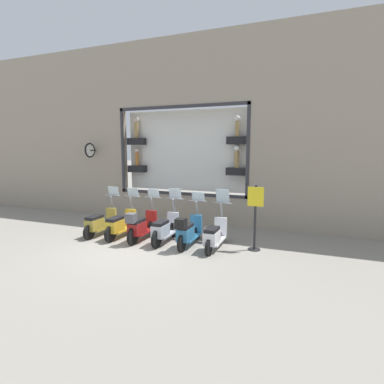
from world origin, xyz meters
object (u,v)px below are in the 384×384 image
(scooter_yellow_4, at_px, (120,225))
(shop_sign_post, at_px, (255,215))
(scooter_white_0, at_px, (215,235))
(scooter_teal_1, at_px, (188,231))
(scooter_silver_2, at_px, (165,229))
(scooter_red_3, at_px, (141,226))
(scooter_olive_5, at_px, (100,223))

(scooter_yellow_4, xyz_separation_m, shop_sign_post, (0.34, -4.34, 0.60))
(shop_sign_post, bearing_deg, scooter_yellow_4, 94.48)
(scooter_white_0, distance_m, scooter_yellow_4, 3.24)
(scooter_teal_1, bearing_deg, scooter_yellow_4, 88.47)
(shop_sign_post, bearing_deg, scooter_white_0, 107.30)
(scooter_silver_2, bearing_deg, scooter_yellow_4, 90.13)
(scooter_silver_2, bearing_deg, shop_sign_post, -82.96)
(scooter_silver_2, bearing_deg, scooter_red_3, 94.36)
(scooter_yellow_4, height_order, scooter_olive_5, scooter_olive_5)
(scooter_olive_5, height_order, shop_sign_post, shop_sign_post)
(scooter_silver_2, distance_m, scooter_red_3, 0.81)
(shop_sign_post, bearing_deg, scooter_teal_1, 101.97)
(scooter_yellow_4, bearing_deg, scooter_silver_2, -89.87)
(scooter_white_0, bearing_deg, shop_sign_post, -72.70)
(scooter_silver_2, height_order, shop_sign_post, shop_sign_post)
(scooter_olive_5, distance_m, shop_sign_post, 5.19)
(scooter_silver_2, height_order, scooter_olive_5, scooter_silver_2)
(scooter_silver_2, distance_m, shop_sign_post, 2.80)
(scooter_silver_2, bearing_deg, scooter_teal_1, -94.84)
(scooter_red_3, height_order, scooter_olive_5, scooter_olive_5)
(scooter_yellow_4, bearing_deg, scooter_white_0, -90.03)
(scooter_silver_2, bearing_deg, scooter_olive_5, 90.15)
(scooter_white_0, bearing_deg, scooter_teal_1, 94.45)
(scooter_red_3, xyz_separation_m, shop_sign_post, (0.40, -3.53, 0.55))
(scooter_teal_1, distance_m, scooter_red_3, 1.62)
(scooter_silver_2, relative_size, scooter_yellow_4, 1.00)
(scooter_yellow_4, distance_m, shop_sign_post, 4.39)
(scooter_white_0, xyz_separation_m, scooter_red_3, (-0.06, 2.43, 0.06))
(scooter_silver_2, xyz_separation_m, shop_sign_post, (0.34, -2.72, 0.59))
(scooter_teal_1, distance_m, shop_sign_post, 2.03)
(scooter_red_3, bearing_deg, shop_sign_post, -83.57)
(shop_sign_post, bearing_deg, scooter_olive_5, 93.80)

